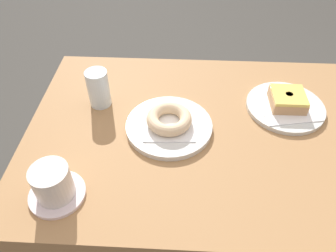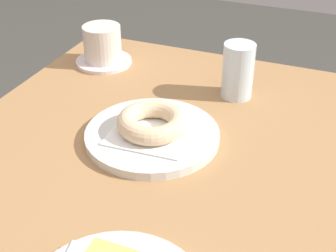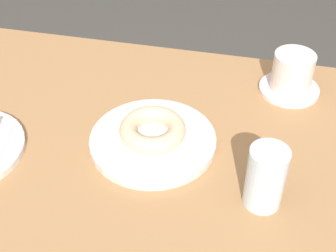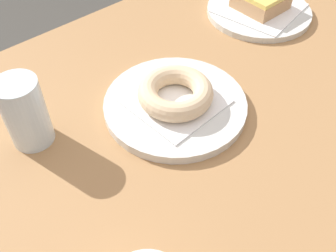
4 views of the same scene
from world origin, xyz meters
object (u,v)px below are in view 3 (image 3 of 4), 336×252
(plate_sugar_ring, at_px, (153,140))
(coffee_cup, at_px, (292,75))
(water_glass, at_px, (266,177))
(donut_sugar_ring, at_px, (153,129))

(plate_sugar_ring, xyz_separation_m, coffee_cup, (0.24, 0.22, 0.03))
(water_glass, distance_m, coffee_cup, 0.32)
(donut_sugar_ring, height_order, coffee_cup, coffee_cup)
(plate_sugar_ring, xyz_separation_m, donut_sugar_ring, (0.00, 0.00, 0.03))
(coffee_cup, bearing_deg, donut_sugar_ring, -136.93)
(donut_sugar_ring, bearing_deg, plate_sugar_ring, 0.00)
(water_glass, bearing_deg, coffee_cup, 83.82)
(donut_sugar_ring, height_order, water_glass, water_glass)
(donut_sugar_ring, relative_size, coffee_cup, 0.96)
(donut_sugar_ring, xyz_separation_m, water_glass, (0.21, -0.09, 0.02))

